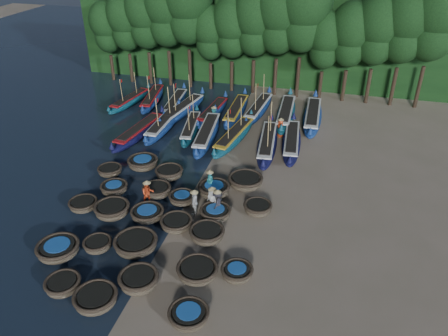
% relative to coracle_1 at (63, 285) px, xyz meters
% --- Properties ---
extents(ground, '(120.00, 120.00, 0.00)m').
position_rel_coracle_1_xyz_m(ground, '(3.41, 10.00, -0.40)').
color(ground, '#7B6A5A').
rests_on(ground, ground).
extents(foliage_wall, '(40.00, 3.00, 10.00)m').
position_rel_coracle_1_xyz_m(foliage_wall, '(3.41, 33.50, 4.60)').
color(foliage_wall, black).
rests_on(foliage_wall, ground).
extents(coracle_1, '(1.82, 1.82, 0.70)m').
position_rel_coracle_1_xyz_m(coracle_1, '(0.00, 0.00, 0.00)').
color(coracle_1, brown).
rests_on(coracle_1, ground).
extents(coracle_2, '(2.20, 2.20, 0.73)m').
position_rel_coracle_1_xyz_m(coracle_2, '(2.03, -0.41, 0.01)').
color(coracle_2, brown).
rests_on(coracle_2, ground).
extents(coracle_3, '(2.41, 2.41, 0.83)m').
position_rel_coracle_1_xyz_m(coracle_3, '(3.55, 1.17, 0.08)').
color(coracle_3, brown).
rests_on(coracle_3, ground).
extents(coracle_4, '(1.95, 1.95, 0.64)m').
position_rel_coracle_1_xyz_m(coracle_4, '(6.63, -0.18, -0.03)').
color(coracle_4, brown).
rests_on(coracle_4, ground).
extents(coracle_5, '(2.37, 2.37, 0.77)m').
position_rel_coracle_1_xyz_m(coracle_5, '(-1.72, 2.24, 0.04)').
color(coracle_5, brown).
rests_on(coracle_5, ground).
extents(coracle_6, '(1.64, 1.64, 0.64)m').
position_rel_coracle_1_xyz_m(coracle_6, '(0.13, 3.23, -0.04)').
color(coracle_6, brown).
rests_on(coracle_6, ground).
extents(coracle_7, '(3.05, 3.05, 0.80)m').
position_rel_coracle_1_xyz_m(coracle_7, '(2.21, 3.74, 0.06)').
color(coracle_7, brown).
rests_on(coracle_7, ground).
extents(coracle_8, '(2.19, 2.19, 0.71)m').
position_rel_coracle_1_xyz_m(coracle_8, '(6.15, 2.62, 0.01)').
color(coracle_8, brown).
rests_on(coracle_8, ground).
extents(coracle_9, '(1.76, 1.76, 0.68)m').
position_rel_coracle_1_xyz_m(coracle_9, '(8.14, 3.06, -0.01)').
color(coracle_9, brown).
rests_on(coracle_9, ground).
extents(coracle_10, '(2.09, 2.09, 0.66)m').
position_rel_coracle_1_xyz_m(coracle_10, '(-2.68, 6.50, -0.03)').
color(coracle_10, brown).
rests_on(coracle_10, ground).
extents(coracle_11, '(2.55, 2.55, 0.83)m').
position_rel_coracle_1_xyz_m(coracle_11, '(-0.57, 6.32, 0.07)').
color(coracle_11, brown).
rests_on(coracle_11, ground).
extents(coracle_12, '(2.25, 2.25, 0.69)m').
position_rel_coracle_1_xyz_m(coracle_12, '(1.66, 6.60, -0.00)').
color(coracle_12, brown).
rests_on(coracle_12, ground).
extents(coracle_13, '(2.16, 2.16, 0.70)m').
position_rel_coracle_1_xyz_m(coracle_13, '(3.72, 6.14, -0.00)').
color(coracle_13, brown).
rests_on(coracle_13, ground).
extents(coracle_14, '(2.08, 2.08, 0.76)m').
position_rel_coracle_1_xyz_m(coracle_14, '(5.77, 5.61, 0.03)').
color(coracle_14, brown).
rests_on(coracle_14, ground).
extents(coracle_15, '(1.87, 1.87, 0.70)m').
position_rel_coracle_1_xyz_m(coracle_15, '(-1.65, 8.70, 0.01)').
color(coracle_15, brown).
rests_on(coracle_15, ground).
extents(coracle_16, '(2.26, 2.26, 0.76)m').
position_rel_coracle_1_xyz_m(coracle_16, '(1.26, 9.12, 0.04)').
color(coracle_16, brown).
rests_on(coracle_16, ground).
extents(coracle_17, '(1.81, 1.81, 0.68)m').
position_rel_coracle_1_xyz_m(coracle_17, '(3.15, 8.74, -0.01)').
color(coracle_17, brown).
rests_on(coracle_17, ground).
extents(coracle_18, '(2.27, 2.27, 0.71)m').
position_rel_coracle_1_xyz_m(coracle_18, '(5.68, 7.73, 0.01)').
color(coracle_18, brown).
rests_on(coracle_18, ground).
extents(coracle_19, '(1.90, 1.90, 0.73)m').
position_rel_coracle_1_xyz_m(coracle_19, '(8.11, 8.87, 0.02)').
color(coracle_19, brown).
rests_on(coracle_19, ground).
extents(coracle_20, '(1.77, 1.77, 0.65)m').
position_rel_coracle_1_xyz_m(coracle_20, '(-3.06, 10.80, -0.03)').
color(coracle_20, brown).
rests_on(coracle_20, ground).
extents(coracle_21, '(2.46, 2.46, 0.82)m').
position_rel_coracle_1_xyz_m(coracle_21, '(-1.15, 12.29, 0.07)').
color(coracle_21, brown).
rests_on(coracle_21, ground).
extents(coracle_22, '(2.43, 2.43, 0.77)m').
position_rel_coracle_1_xyz_m(coracle_22, '(1.22, 11.47, 0.04)').
color(coracle_22, brown).
rests_on(coracle_22, ground).
extents(coracle_23, '(2.52, 2.52, 0.83)m').
position_rel_coracle_1_xyz_m(coracle_23, '(4.92, 10.13, 0.08)').
color(coracle_23, brown).
rests_on(coracle_23, ground).
extents(coracle_24, '(2.86, 2.86, 0.81)m').
position_rel_coracle_1_xyz_m(coracle_24, '(6.71, 11.71, 0.06)').
color(coracle_24, brown).
rests_on(coracle_24, ground).
extents(long_boat_2, '(2.46, 8.22, 1.46)m').
position_rel_coracle_1_xyz_m(long_boat_2, '(-3.52, 17.01, 0.15)').
color(long_boat_2, '#10113C').
rests_on(long_boat_2, ground).
extents(long_boat_3, '(1.53, 8.37, 3.55)m').
position_rel_coracle_1_xyz_m(long_boat_3, '(-2.08, 18.89, 0.16)').
color(long_boat_3, navy).
rests_on(long_boat_3, ground).
extents(long_boat_4, '(2.41, 7.24, 3.11)m').
position_rel_coracle_1_xyz_m(long_boat_4, '(0.37, 18.86, 0.09)').
color(long_boat_4, navy).
rests_on(long_boat_4, ground).
extents(long_boat_5, '(2.40, 8.78, 1.55)m').
position_rel_coracle_1_xyz_m(long_boat_5, '(2.07, 17.95, 0.19)').
color(long_boat_5, navy).
rests_on(long_boat_5, ground).
extents(long_boat_6, '(2.67, 8.20, 3.52)m').
position_rel_coracle_1_xyz_m(long_boat_6, '(4.37, 18.11, 0.16)').
color(long_boat_6, navy).
rests_on(long_boat_6, ground).
extents(long_boat_7, '(2.26, 8.57, 3.66)m').
position_rel_coracle_1_xyz_m(long_boat_7, '(7.22, 17.49, 0.18)').
color(long_boat_7, '#10113C').
rests_on(long_boat_7, ground).
extents(long_boat_8, '(2.14, 8.32, 1.47)m').
position_rel_coracle_1_xyz_m(long_boat_8, '(9.03, 18.36, 0.16)').
color(long_boat_8, '#10113C').
rests_on(long_boat_8, ground).
extents(long_boat_9, '(2.28, 7.19, 3.08)m').
position_rel_coracle_1_xyz_m(long_boat_9, '(-7.42, 23.44, 0.09)').
color(long_boat_9, navy).
rests_on(long_boat_9, ground).
extents(long_boat_10, '(2.58, 7.74, 3.33)m').
position_rel_coracle_1_xyz_m(long_boat_10, '(-5.48, 24.41, 0.13)').
color(long_boat_10, navy).
rests_on(long_boat_10, ground).
extents(long_boat_11, '(2.07, 7.79, 1.38)m').
position_rel_coracle_1_xyz_m(long_boat_11, '(-2.88, 23.80, 0.12)').
color(long_boat_11, navy).
rests_on(long_boat_11, ground).
extents(long_boat_12, '(2.82, 8.35, 3.60)m').
position_rel_coracle_1_xyz_m(long_boat_12, '(-1.57, 22.38, 0.17)').
color(long_boat_12, navy).
rests_on(long_boat_12, ground).
extents(long_boat_13, '(1.90, 7.61, 1.34)m').
position_rel_coracle_1_xyz_m(long_boat_13, '(1.24, 22.64, 0.11)').
color(long_boat_13, navy).
rests_on(long_boat_13, ground).
extents(long_boat_14, '(1.57, 8.35, 1.47)m').
position_rel_coracle_1_xyz_m(long_boat_14, '(3.29, 23.39, 0.16)').
color(long_boat_14, navy).
rests_on(long_boat_14, ground).
extents(long_boat_15, '(2.14, 8.33, 3.55)m').
position_rel_coracle_1_xyz_m(long_boat_15, '(5.19, 24.39, 0.16)').
color(long_boat_15, navy).
rests_on(long_boat_15, ground).
extents(long_boat_16, '(1.93, 9.07, 1.60)m').
position_rel_coracle_1_xyz_m(long_boat_16, '(7.83, 23.81, 0.21)').
color(long_boat_16, navy).
rests_on(long_boat_16, ground).
extents(long_boat_17, '(1.86, 9.18, 1.62)m').
position_rel_coracle_1_xyz_m(long_boat_17, '(10.24, 23.74, 0.21)').
color(long_boat_17, navy).
rests_on(long_boat_17, ground).
extents(fisherman_0, '(0.93, 0.86, 1.80)m').
position_rel_coracle_1_xyz_m(fisherman_0, '(5.24, 8.55, 0.46)').
color(fisherman_0, beige).
rests_on(fisherman_0, ground).
extents(fisherman_1, '(0.74, 0.70, 1.91)m').
position_rel_coracle_1_xyz_m(fisherman_1, '(4.59, 10.31, 0.55)').
color(fisherman_1, '#1B7275').
rests_on(fisherman_1, ground).
extents(fisherman_2, '(1.02, 0.98, 1.87)m').
position_rel_coracle_1_xyz_m(fisherman_2, '(1.08, 8.10, 0.48)').
color(fisherman_2, '#B93918').
rests_on(fisherman_2, ground).
extents(fisherman_3, '(0.76, 1.17, 1.90)m').
position_rel_coracle_1_xyz_m(fisherman_3, '(5.69, 8.17, 0.49)').
color(fisherman_3, black).
rests_on(fisherman_3, ground).
extents(fisherman_4, '(0.52, 1.02, 1.86)m').
position_rel_coracle_1_xyz_m(fisherman_4, '(4.31, 7.85, 0.49)').
color(fisherman_4, beige).
rests_on(fisherman_4, ground).
extents(fisherman_5, '(1.07, 1.42, 1.69)m').
position_rel_coracle_1_xyz_m(fisherman_5, '(1.68, 21.52, 0.39)').
color(fisherman_5, '#1B7275').
rests_on(fisherman_5, ground).
extents(fisherman_6, '(0.86, 0.93, 1.79)m').
position_rel_coracle_1_xyz_m(fisherman_6, '(7.85, 20.20, 0.46)').
color(fisherman_6, '#B93918').
rests_on(fisherman_6, ground).
extents(tree_0, '(3.68, 3.68, 8.68)m').
position_rel_coracle_1_xyz_m(tree_0, '(-12.59, 30.00, 5.57)').
color(tree_0, black).
rests_on(tree_0, ground).
extents(tree_1, '(4.09, 4.09, 9.65)m').
position_rel_coracle_1_xyz_m(tree_1, '(-10.29, 30.00, 6.25)').
color(tree_1, black).
rests_on(tree_1, ground).
extents(tree_2, '(4.51, 4.51, 10.63)m').
position_rel_coracle_1_xyz_m(tree_2, '(-7.99, 30.00, 6.92)').
color(tree_2, black).
rests_on(tree_2, ground).
extents(tree_3, '(4.92, 4.92, 11.60)m').
position_rel_coracle_1_xyz_m(tree_3, '(-5.69, 30.00, 7.60)').
color(tree_3, black).
rests_on(tree_3, ground).
extents(tree_4, '(5.34, 5.34, 12.58)m').
position_rel_coracle_1_xyz_m(tree_4, '(-3.39, 30.00, 8.27)').
color(tree_4, black).
rests_on(tree_4, ground).
extents(tree_5, '(3.68, 3.68, 8.68)m').
position_rel_coracle_1_xyz_m(tree_5, '(-1.09, 30.00, 5.57)').
color(tree_5, black).
rests_on(tree_5, ground).
extents(tree_6, '(4.09, 4.09, 9.65)m').
position_rel_coracle_1_xyz_m(tree_6, '(1.21, 30.00, 6.25)').
color(tree_6, black).
rests_on(tree_6, ground).
extents(tree_7, '(4.51, 4.51, 10.63)m').
position_rel_coracle_1_xyz_m(tree_7, '(3.51, 30.00, 6.92)').
color(tree_7, black).
rests_on(tree_7, ground).
extents(tree_8, '(4.92, 4.92, 11.60)m').
position_rel_coracle_1_xyz_m(tree_8, '(5.81, 30.00, 7.60)').
color(tree_8, black).
rests_on(tree_8, ground).
extents(tree_9, '(5.34, 5.34, 12.58)m').
position_rel_coracle_1_xyz_m(tree_9, '(8.11, 30.00, 8.27)').
color(tree_9, black).
rests_on(tree_9, ground).
extents(tree_10, '(3.68, 3.68, 8.68)m').
position_rel_coracle_1_xyz_m(tree_10, '(10.41, 30.00, 5.57)').
color(tree_10, black).
rests_on(tree_10, ground).
extents(tree_11, '(4.09, 4.09, 9.65)m').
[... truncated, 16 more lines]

